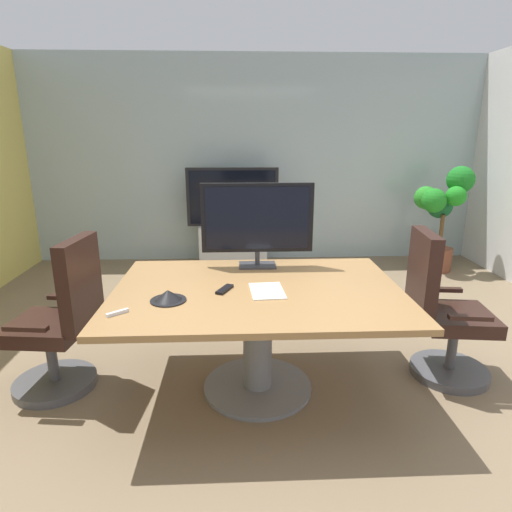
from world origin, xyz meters
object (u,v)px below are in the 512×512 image
(conference_table, at_px, (258,313))
(remote_control, at_px, (225,289))
(conference_phone, at_px, (168,296))
(potted_plant, at_px, (442,208))
(office_chair_right, at_px, (442,318))
(wall_display_unit, at_px, (233,233))
(tv_monitor, at_px, (257,220))
(office_chair_left, at_px, (61,328))

(conference_table, relative_size, remote_control, 11.14)
(conference_phone, relative_size, remote_control, 1.29)
(potted_plant, bearing_deg, conference_table, -133.25)
(office_chair_right, height_order, remote_control, office_chair_right)
(wall_display_unit, bearing_deg, tv_monitor, -85.18)
(potted_plant, bearing_deg, conference_phone, -137.01)
(remote_control, bearing_deg, tv_monitor, 90.91)
(potted_plant, bearing_deg, wall_display_unit, 172.85)
(wall_display_unit, relative_size, conference_phone, 5.95)
(wall_display_unit, height_order, remote_control, wall_display_unit)
(office_chair_left, bearing_deg, office_chair_right, 97.40)
(conference_table, relative_size, office_chair_right, 1.74)
(conference_table, relative_size, tv_monitor, 2.25)
(wall_display_unit, height_order, conference_phone, wall_display_unit)
(conference_table, distance_m, remote_control, 0.29)
(office_chair_left, height_order, office_chair_right, same)
(potted_plant, distance_m, remote_control, 3.80)
(office_chair_right, relative_size, wall_display_unit, 0.83)
(conference_phone, xyz_separation_m, remote_control, (0.34, 0.16, -0.02))
(potted_plant, height_order, conference_phone, potted_plant)
(wall_display_unit, xyz_separation_m, conference_phone, (-0.37, -3.17, 0.34))
(tv_monitor, bearing_deg, potted_plant, 41.08)
(conference_table, distance_m, wall_display_unit, 2.98)
(office_chair_right, bearing_deg, wall_display_unit, 34.97)
(office_chair_left, xyz_separation_m, tv_monitor, (1.36, 0.42, 0.66))
(conference_table, relative_size, wall_display_unit, 1.45)
(tv_monitor, bearing_deg, conference_table, -92.42)
(tv_monitor, relative_size, conference_phone, 3.82)
(conference_phone, bearing_deg, wall_display_unit, 83.36)
(tv_monitor, distance_m, potted_plant, 3.28)
(office_chair_left, xyz_separation_m, remote_control, (1.13, -0.11, 0.31))
(office_chair_left, relative_size, tv_monitor, 1.30)
(office_chair_left, bearing_deg, remote_control, 90.85)
(wall_display_unit, bearing_deg, office_chair_left, -111.70)
(tv_monitor, distance_m, conference_phone, 0.96)
(conference_table, xyz_separation_m, office_chair_left, (-1.34, 0.07, -0.12))
(office_chair_left, distance_m, wall_display_unit, 3.12)
(office_chair_left, distance_m, remote_control, 1.17)
(office_chair_right, bearing_deg, tv_monitor, 81.14)
(conference_table, bearing_deg, office_chair_right, 5.26)
(potted_plant, bearing_deg, remote_control, -135.28)
(potted_plant, distance_m, conference_phone, 4.16)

